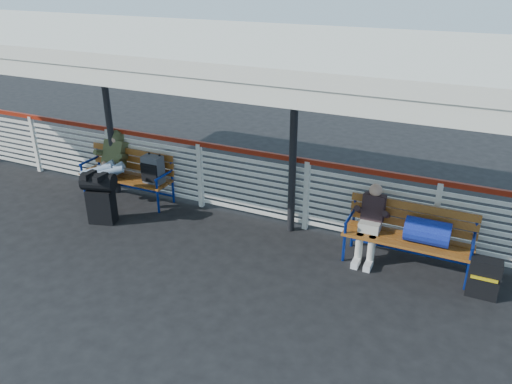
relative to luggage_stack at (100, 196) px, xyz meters
The scene contains 9 objects.
ground 1.45m from the luggage_stack, 28.49° to the right, with size 60.00×60.00×0.00m, color black.
fence 1.74m from the luggage_stack, 46.03° to the left, with size 12.08×0.08×1.24m.
canopy 2.83m from the luggage_stack, 10.11° to the left, with size 12.60×3.60×3.16m.
luggage_stack is the anchor object (origin of this frame).
bench_left 0.97m from the luggage_stack, 87.80° to the left, with size 1.80×0.56×0.97m.
bench_right 5.11m from the luggage_stack, ahead, with size 1.80×0.56×0.92m.
traveler_man 0.76m from the luggage_stack, 118.94° to the left, with size 0.94×1.53×0.77m.
companion_person 4.43m from the luggage_stack, 10.29° to the left, with size 0.32×0.66×1.15m.
suitcase_side 5.98m from the luggage_stack, ahead, with size 0.39×0.24×0.54m.
Camera 1 is at (4.38, -5.09, 4.01)m, focal length 35.00 mm.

